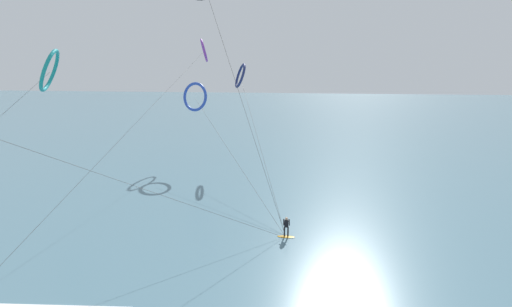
# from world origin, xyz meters

# --- Properties ---
(sea_water) EXTENTS (400.00, 200.00, 0.08)m
(sea_water) POSITION_xyz_m (0.00, 105.33, 0.04)
(sea_water) COLOR slate
(sea_water) RESTS_ON ground
(surfer_amber) EXTENTS (1.40, 0.60, 1.70)m
(surfer_amber) POSITION_xyz_m (2.72, 18.49, 0.82)
(surfer_amber) COLOR orange
(surfer_amber) RESTS_ON ground
(kite_violet) EXTENTS (3.54, 43.73, 18.05)m
(kite_violet) POSITION_xyz_m (-12.55, 48.68, 16.17)
(kite_violet) COLOR purple
(kite_violet) RESTS_ON ground
(kite_navy) EXTENTS (9.52, 25.61, 14.14)m
(kite_navy) POSITION_xyz_m (-5.42, 42.11, 12.37)
(kite_navy) COLOR navy
(kite_navy) RESTS_ON ground
(kite_teal) EXTENTS (4.34, 24.50, 15.53)m
(kite_teal) POSITION_xyz_m (-24.70, 29.14, 13.10)
(kite_teal) COLOR teal
(kite_teal) RESTS_ON ground
(kite_cobalt) EXTENTS (16.03, 22.08, 11.60)m
(kite_cobalt) POSITION_xyz_m (-11.25, 39.38, 9.58)
(kite_cobalt) COLOR #2647B7
(kite_cobalt) RESTS_ON ground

